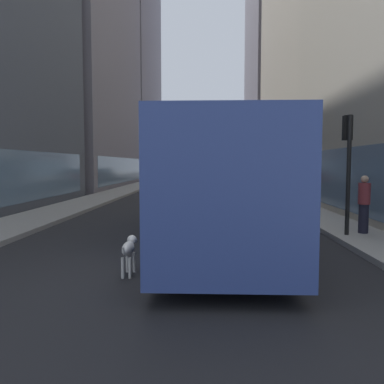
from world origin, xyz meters
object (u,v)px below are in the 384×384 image
object	(u,v)px
car_black_suv	(191,174)
dalmatian_dog	(129,249)
car_red_coupe	(189,175)
car_white_van	(209,175)
pedestrian_in_coat	(364,204)
traffic_light_near	(348,155)
transit_bus	(217,178)

from	to	relation	value
car_black_suv	dalmatian_dog	xyz separation A→B (m)	(0.56, -44.79, -0.31)
car_red_coupe	car_black_suv	bearing A→B (deg)	90.00
car_black_suv	car_white_van	xyz separation A→B (m)	(2.40, -5.21, -0.00)
car_white_van	pedestrian_in_coat	world-z (taller)	pedestrian_in_coat
pedestrian_in_coat	traffic_light_near	distance (m)	1.55
car_black_suv	dalmatian_dog	world-z (taller)	car_black_suv
car_red_coupe	traffic_light_near	distance (m)	35.41
car_black_suv	car_red_coupe	size ratio (longest dim) A/B	1.10
pedestrian_in_coat	traffic_light_near	bearing A→B (deg)	-159.66
transit_bus	car_white_van	bearing A→B (deg)	90.00
car_black_suv	car_white_van	distance (m)	5.73
car_red_coupe	traffic_light_near	world-z (taller)	traffic_light_near
transit_bus	dalmatian_dog	xyz separation A→B (m)	(-1.84, -3.80, -1.26)
car_white_van	dalmatian_dog	xyz separation A→B (m)	(-1.84, -39.59, -0.31)
car_black_suv	pedestrian_in_coat	size ratio (longest dim) A/B	2.73
car_red_coupe	car_white_van	size ratio (longest dim) A/B	0.90
transit_bus	car_black_suv	bearing A→B (deg)	93.35
traffic_light_near	pedestrian_in_coat	bearing A→B (deg)	20.34
transit_bus	car_black_suv	size ratio (longest dim) A/B	2.49
dalmatian_dog	pedestrian_in_coat	world-z (taller)	pedestrian_in_coat
dalmatian_dog	traffic_light_near	distance (m)	6.94
car_black_suv	dalmatian_dog	distance (m)	44.80
car_red_coupe	pedestrian_in_coat	size ratio (longest dim) A/B	2.49
traffic_light_near	car_red_coupe	bearing A→B (deg)	99.93
transit_bus	car_black_suv	xyz separation A→B (m)	(-2.40, 40.99, -0.95)
car_red_coupe	pedestrian_in_coat	bearing A→B (deg)	-79.08
transit_bus	car_red_coupe	world-z (taller)	transit_bus
car_black_suv	traffic_light_near	distance (m)	41.56
dalmatian_dog	traffic_light_near	xyz separation A→B (m)	(5.54, 3.72, 1.92)
car_black_suv	pedestrian_in_coat	world-z (taller)	pedestrian_in_coat
car_white_van	dalmatian_dog	world-z (taller)	car_white_van
pedestrian_in_coat	transit_bus	bearing A→B (deg)	-178.21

